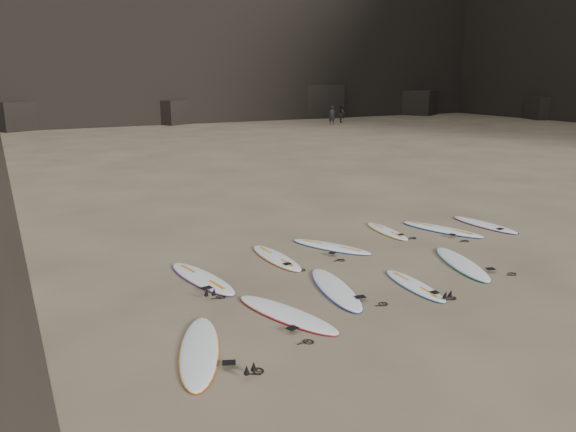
% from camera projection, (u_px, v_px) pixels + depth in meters
% --- Properties ---
extents(ground, '(240.00, 240.00, 0.00)m').
position_uv_depth(ground, '(372.00, 288.00, 12.95)').
color(ground, '#897559').
rests_on(ground, ground).
extents(surfboard_0, '(1.61, 2.83, 0.10)m').
position_uv_depth(surfboard_0, '(199.00, 350.00, 9.94)').
color(surfboard_0, white).
rests_on(surfboard_0, ground).
extents(surfboard_1, '(1.50, 2.80, 0.10)m').
position_uv_depth(surfboard_1, '(286.00, 314.00, 11.46)').
color(surfboard_1, white).
rests_on(surfboard_1, ground).
extents(surfboard_2, '(1.23, 2.84, 0.10)m').
position_uv_depth(surfboard_2, '(335.00, 288.00, 12.80)').
color(surfboard_2, white).
rests_on(surfboard_2, ground).
extents(surfboard_3, '(0.71, 2.26, 0.08)m').
position_uv_depth(surfboard_3, '(414.00, 285.00, 13.03)').
color(surfboard_3, white).
rests_on(surfboard_3, ground).
extents(surfboard_4, '(1.50, 2.82, 0.10)m').
position_uv_depth(surfboard_4, '(462.00, 263.00, 14.50)').
color(surfboard_4, white).
rests_on(surfboard_4, ground).
extents(surfboard_5, '(1.16, 2.83, 0.10)m').
position_uv_depth(surfboard_5, '(202.00, 278.00, 13.46)').
color(surfboard_5, white).
rests_on(surfboard_5, ground).
extents(surfboard_6, '(0.67, 2.50, 0.09)m').
position_uv_depth(surfboard_6, '(276.00, 257.00, 14.97)').
color(surfboard_6, white).
rests_on(surfboard_6, ground).
extents(surfboard_7, '(1.74, 2.49, 0.09)m').
position_uv_depth(surfboard_7, '(331.00, 246.00, 15.92)').
color(surfboard_7, white).
rests_on(surfboard_7, ground).
extents(surfboard_8, '(0.73, 2.24, 0.08)m').
position_uv_depth(surfboard_8, '(387.00, 231.00, 17.52)').
color(surfboard_8, white).
rests_on(surfboard_8, ground).
extents(surfboard_9, '(1.56, 2.79, 0.10)m').
position_uv_depth(surfboard_9, '(442.00, 229.00, 17.68)').
color(surfboard_9, white).
rests_on(surfboard_9, ground).
extents(surfboard_10, '(0.77, 2.56, 0.09)m').
position_uv_depth(surfboard_10, '(484.00, 224.00, 18.24)').
color(surfboard_10, white).
rests_on(surfboard_10, ground).
extents(person_a, '(0.77, 0.64, 1.81)m').
position_uv_depth(person_a, '(332.00, 115.00, 54.23)').
color(person_a, black).
rests_on(person_a, ground).
extents(person_b, '(1.02, 1.08, 1.76)m').
position_uv_depth(person_b, '(342.00, 114.00, 56.71)').
color(person_b, '#2B1E21').
rests_on(person_b, ground).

